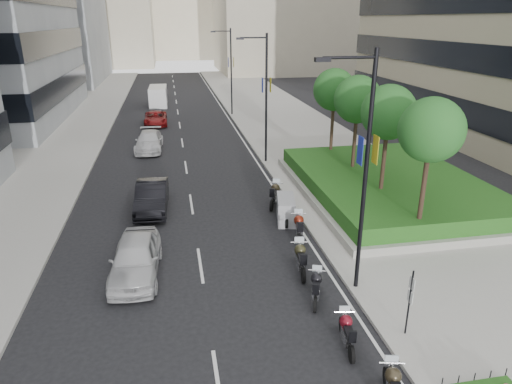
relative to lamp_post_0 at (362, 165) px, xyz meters
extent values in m
plane|color=black|center=(-4.14, -1.00, -5.07)|extent=(160.00, 160.00, 0.00)
cube|color=#9E9B93|center=(4.86, 29.00, -4.99)|extent=(10.00, 100.00, 0.15)
cube|color=#9E9B93|center=(-16.14, 29.00, -4.99)|extent=(8.00, 100.00, 0.15)
cube|color=silver|center=(-0.44, 29.00, -5.06)|extent=(0.12, 100.00, 0.01)
cube|color=silver|center=(-5.64, 29.00, -5.06)|extent=(0.12, 100.00, 0.01)
cube|color=#9A998F|center=(5.86, 9.00, -4.72)|extent=(10.00, 14.00, 0.40)
cube|color=#1C4313|center=(5.86, 9.00, -4.12)|extent=(9.40, 13.40, 0.80)
cylinder|color=#332319|center=(4.36, 3.00, -2.52)|extent=(0.22, 0.22, 4.00)
sphere|color=#1D5D25|center=(4.36, 3.00, 0.38)|extent=(2.80, 2.80, 2.80)
cylinder|color=#332319|center=(4.36, 7.00, -2.52)|extent=(0.22, 0.22, 4.00)
sphere|color=#1D5D25|center=(4.36, 7.00, 0.38)|extent=(2.80, 2.80, 2.80)
cylinder|color=#332319|center=(4.36, 11.00, -2.52)|extent=(0.22, 0.22, 4.00)
sphere|color=#1D5D25|center=(4.36, 11.00, 0.38)|extent=(2.80, 2.80, 2.80)
cylinder|color=#332319|center=(4.36, 15.00, -2.52)|extent=(0.22, 0.22, 4.00)
sphere|color=#1D5D25|center=(4.36, 15.00, 0.38)|extent=(2.80, 2.80, 2.80)
cylinder|color=black|center=(0.16, 0.00, -0.57)|extent=(0.16, 0.16, 9.00)
cylinder|color=black|center=(-0.74, 0.00, 3.63)|extent=(1.80, 0.10, 0.10)
cube|color=black|center=(-1.64, 0.00, 3.58)|extent=(0.50, 0.22, 0.14)
cube|color=gold|center=(0.44, 0.00, 0.53)|extent=(0.02, 0.45, 1.00)
cube|color=navy|center=(-0.12, 0.00, 0.53)|extent=(0.02, 0.45, 1.00)
cylinder|color=black|center=(0.16, 17.00, -0.57)|extent=(0.16, 0.16, 9.00)
cylinder|color=black|center=(-0.74, 17.00, 3.63)|extent=(1.80, 0.10, 0.10)
cube|color=black|center=(-1.64, 17.00, 3.58)|extent=(0.50, 0.22, 0.14)
cube|color=gold|center=(0.44, 17.00, 0.53)|extent=(0.02, 0.45, 1.00)
cube|color=navy|center=(-0.12, 17.00, 0.53)|extent=(0.02, 0.45, 1.00)
cylinder|color=black|center=(0.16, 35.00, -0.57)|extent=(0.16, 0.16, 9.00)
cylinder|color=black|center=(-0.74, 35.00, 3.63)|extent=(1.80, 0.10, 0.10)
cube|color=black|center=(-1.64, 35.00, 3.58)|extent=(0.50, 0.22, 0.14)
cube|color=gold|center=(0.44, 35.00, 0.53)|extent=(0.02, 0.45, 1.00)
cube|color=navy|center=(-0.12, 35.00, 0.53)|extent=(0.02, 0.45, 1.00)
cylinder|color=black|center=(0.66, -3.00, -3.82)|extent=(0.06, 0.06, 2.50)
cube|color=silver|center=(0.66, -3.00, -3.02)|extent=(0.02, 0.32, 0.42)
cube|color=silver|center=(0.66, -3.00, -3.52)|extent=(0.02, 0.32, 0.42)
cylinder|color=black|center=(-0.91, -4.89, -4.77)|extent=(0.24, 0.60, 0.59)
sphere|color=#2F271A|center=(-1.01, -5.37, -4.25)|extent=(0.45, 0.45, 0.45)
cylinder|color=silver|center=(-0.96, -5.12, -4.05)|extent=(0.69, 0.20, 0.05)
cylinder|color=black|center=(-1.53, -3.78, -4.79)|extent=(0.19, 0.56, 0.55)
cylinder|color=black|center=(-1.31, -2.37, -4.79)|extent=(0.19, 0.56, 0.55)
cube|color=silver|center=(-1.42, -3.12, -4.64)|extent=(0.38, 0.79, 0.37)
sphere|color=maroon|center=(-1.38, -2.83, -4.30)|extent=(0.43, 0.43, 0.43)
cube|color=black|center=(-1.46, -3.39, -4.35)|extent=(0.35, 0.70, 0.14)
cylinder|color=silver|center=(-1.34, -2.59, -4.10)|extent=(0.66, 0.15, 0.04)
cylinder|color=black|center=(-1.85, -1.10, -4.79)|extent=(0.29, 0.56, 0.56)
cylinder|color=black|center=(-1.35, 0.26, -4.79)|extent=(0.29, 0.56, 0.56)
cube|color=silver|center=(-1.61, -0.46, -4.63)|extent=(0.52, 0.81, 0.38)
sphere|color=black|center=(-1.51, -0.18, -4.29)|extent=(0.43, 0.43, 0.43)
cube|color=black|center=(-1.71, -0.72, -4.34)|extent=(0.47, 0.72, 0.14)
cylinder|color=silver|center=(-1.43, 0.05, -4.09)|extent=(0.64, 0.27, 0.05)
cylinder|color=black|center=(-1.71, 0.85, -4.75)|extent=(0.21, 0.64, 0.63)
cylinder|color=black|center=(-1.48, 2.45, -4.75)|extent=(0.21, 0.64, 0.63)
cube|color=silver|center=(-1.60, 1.60, -4.58)|extent=(0.42, 0.89, 0.42)
sphere|color=#35331D|center=(-1.55, 1.93, -4.20)|extent=(0.49, 0.49, 0.49)
cube|color=black|center=(-1.64, 1.30, -4.26)|extent=(0.39, 0.79, 0.16)
cylinder|color=silver|center=(-1.51, 2.20, -3.97)|extent=(0.75, 0.15, 0.05)
cylinder|color=black|center=(-1.01, 3.77, -4.75)|extent=(0.24, 0.64, 0.63)
cylinder|color=black|center=(-0.68, 5.36, -4.75)|extent=(0.24, 0.64, 0.63)
cube|color=silver|center=(-0.86, 4.52, -4.58)|extent=(0.47, 0.90, 0.43)
sphere|color=maroon|center=(-0.79, 4.84, -4.19)|extent=(0.49, 0.49, 0.49)
cube|color=black|center=(-0.92, 4.22, -4.26)|extent=(0.43, 0.80, 0.16)
cylinder|color=silver|center=(-0.73, 5.11, -3.97)|extent=(0.74, 0.20, 0.05)
cylinder|color=black|center=(-1.10, 5.94, -4.75)|extent=(0.24, 0.64, 0.63)
cylinder|color=black|center=(-0.79, 7.53, -4.75)|extent=(0.24, 0.64, 0.63)
cube|color=gray|center=(-0.95, 6.74, -4.41)|extent=(1.25, 2.25, 1.26)
cylinder|color=black|center=(-1.37, 8.17, -4.74)|extent=(0.37, 0.65, 0.66)
cylinder|color=black|center=(-0.71, 9.73, -4.74)|extent=(0.37, 0.65, 0.66)
cube|color=silver|center=(-1.06, 8.90, -4.56)|extent=(0.64, 0.95, 0.45)
sphere|color=#2D2719|center=(-0.92, 9.22, -4.15)|extent=(0.51, 0.51, 0.51)
cube|color=black|center=(-1.18, 8.61, -4.22)|extent=(0.58, 0.85, 0.17)
cylinder|color=silver|center=(-0.81, 9.49, -3.92)|extent=(0.74, 0.35, 0.05)
imported|color=silver|center=(-8.25, 2.65, -4.27)|extent=(2.14, 4.79, 1.60)
imported|color=black|center=(-7.78, 9.56, -4.29)|extent=(1.84, 4.76, 1.55)
imported|color=#BDBCBF|center=(-8.30, 22.15, -4.34)|extent=(2.28, 5.10, 1.45)
imported|color=maroon|center=(-7.94, 31.56, -4.41)|extent=(2.19, 4.74, 1.32)
cube|color=silver|center=(-7.80, 42.75, -3.95)|extent=(2.15, 5.36, 2.23)
cube|color=silver|center=(-7.80, 40.73, -4.48)|extent=(2.05, 1.32, 1.17)
cylinder|color=black|center=(-8.65, 40.84, -4.69)|extent=(0.27, 0.74, 0.74)
cylinder|color=black|center=(-6.95, 40.84, -4.69)|extent=(0.27, 0.74, 0.74)
cylinder|color=black|center=(-8.65, 44.45, -4.69)|extent=(0.27, 0.74, 0.74)
cylinder|color=black|center=(-6.95, 44.45, -4.69)|extent=(0.27, 0.74, 0.74)
camera|label=1|loc=(-6.48, -14.27, 4.78)|focal=32.00mm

